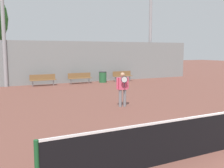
# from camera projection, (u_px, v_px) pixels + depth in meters

# --- Properties ---
(tennis_player) EXTENTS (0.60, 0.46, 1.65)m
(tennis_player) POSITION_uv_depth(u_px,v_px,m) (123.00, 87.00, 12.47)
(tennis_player) COLOR slate
(tennis_player) RESTS_ON ground_plane
(bench_courtside_near) EXTENTS (1.78, 0.40, 0.87)m
(bench_courtside_near) POSITION_uv_depth(u_px,v_px,m) (122.00, 75.00, 22.94)
(bench_courtside_near) COLOR brown
(bench_courtside_near) RESTS_ON ground_plane
(bench_courtside_far) EXTENTS (1.94, 0.40, 0.87)m
(bench_courtside_far) POSITION_uv_depth(u_px,v_px,m) (43.00, 79.00, 19.87)
(bench_courtside_far) COLOR brown
(bench_courtside_far) RESTS_ON ground_plane
(bench_adjacent_court) EXTENTS (1.92, 0.40, 0.87)m
(bench_adjacent_court) POSITION_uv_depth(u_px,v_px,m) (80.00, 77.00, 21.19)
(bench_adjacent_court) COLOR brown
(bench_adjacent_court) RESTS_ON ground_plane
(light_pole_near_left) EXTENTS (0.90, 0.60, 10.61)m
(light_pole_near_left) POSITION_uv_depth(u_px,v_px,m) (151.00, 15.00, 25.01)
(light_pole_near_left) COLOR #939399
(light_pole_near_left) RESTS_ON ground_plane
(light_pole_far_right) EXTENTS (0.90, 0.60, 10.38)m
(light_pole_far_right) POSITION_uv_depth(u_px,v_px,m) (2.00, 5.00, 18.74)
(light_pole_far_right) COLOR #939399
(light_pole_far_right) RESTS_ON ground_plane
(trash_bin) EXTENTS (0.65, 0.65, 0.91)m
(trash_bin) POSITION_uv_depth(u_px,v_px,m) (103.00, 77.00, 22.02)
(trash_bin) COLOR #235B33
(trash_bin) RESTS_ON ground_plane
(back_fence) EXTENTS (25.25, 0.06, 3.43)m
(back_fence) POSITION_uv_depth(u_px,v_px,m) (64.00, 62.00, 21.33)
(back_fence) COLOR gray
(back_fence) RESTS_ON ground_plane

